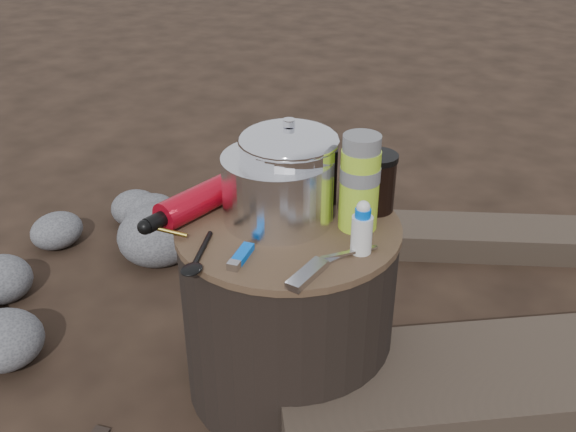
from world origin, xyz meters
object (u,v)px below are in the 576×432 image
at_px(stump, 288,308).
at_px(travel_mug, 376,183).
at_px(fuel_bottle, 199,201).
at_px(thermos, 360,183).
at_px(camping_pot, 289,171).

height_order(stump, travel_mug, travel_mug).
xyz_separation_m(fuel_bottle, thermos, (0.34, 0.11, 0.07)).
distance_m(camping_pot, fuel_bottle, 0.22).
xyz_separation_m(camping_pot, fuel_bottle, (-0.18, -0.09, -0.07)).
relative_size(fuel_bottle, thermos, 1.32).
xyz_separation_m(camping_pot, travel_mug, (0.16, 0.11, -0.04)).
height_order(camping_pot, travel_mug, camping_pot).
distance_m(camping_pot, thermos, 0.16).
bearing_deg(stump, camping_pot, 114.77).
height_order(fuel_bottle, thermos, thermos).
height_order(camping_pot, fuel_bottle, camping_pot).
relative_size(stump, fuel_bottle, 1.78).
xyz_separation_m(thermos, travel_mug, (0.00, 0.09, -0.04)).
bearing_deg(travel_mug, fuel_bottle, -149.08).
distance_m(fuel_bottle, travel_mug, 0.40).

